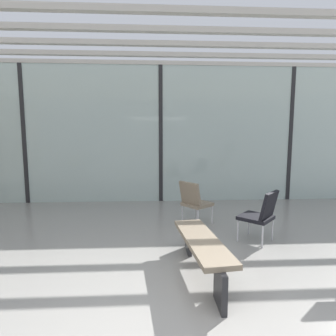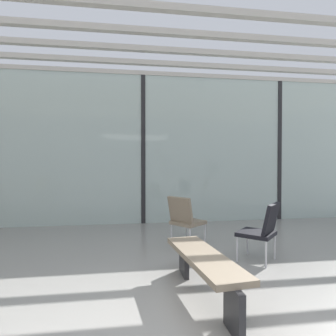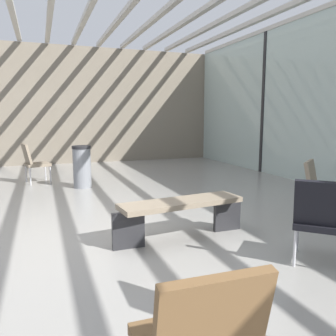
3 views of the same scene
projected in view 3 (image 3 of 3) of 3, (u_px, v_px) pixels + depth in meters
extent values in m
plane|color=gray|center=(69.00, 240.00, 4.04)|extent=(60.00, 60.00, 0.00)
cube|color=black|center=(264.00, 104.00, 8.81)|extent=(0.10, 0.12, 3.55)
cube|color=#756B5B|center=(102.00, 106.00, 10.77)|extent=(0.10, 11.20, 3.55)
cube|color=black|center=(320.00, 223.00, 3.39)|extent=(0.68, 0.68, 0.06)
cube|color=black|center=(322.00, 204.00, 3.15)|extent=(0.44, 0.44, 0.44)
cylinder|color=#BCBCC1|center=(297.00, 235.00, 3.69)|extent=(0.03, 0.03, 0.37)
cylinder|color=#BCBCC1|center=(295.00, 248.00, 3.31)|extent=(0.03, 0.03, 0.37)
cube|color=brown|center=(213.00, 324.00, 1.32)|extent=(0.15, 0.48, 0.44)
cube|color=#7F705B|center=(38.00, 164.00, 7.52)|extent=(0.58, 0.58, 0.06)
cube|color=#7F705B|center=(27.00, 154.00, 7.37)|extent=(0.50, 0.25, 0.44)
cylinder|color=#BCBCC1|center=(50.00, 175.00, 7.50)|extent=(0.03, 0.03, 0.37)
cylinder|color=#BCBCC1|center=(45.00, 172.00, 7.84)|extent=(0.03, 0.03, 0.37)
cylinder|color=#BCBCC1|center=(30.00, 176.00, 7.27)|extent=(0.03, 0.03, 0.37)
cylinder|color=#BCBCC1|center=(26.00, 174.00, 7.61)|extent=(0.03, 0.03, 0.37)
cube|color=#7F705B|center=(328.00, 197.00, 4.47)|extent=(0.67, 0.67, 0.06)
cube|color=#7F705B|center=(311.00, 177.00, 4.54)|extent=(0.41, 0.46, 0.44)
cylinder|color=#BCBCC1|center=(307.00, 215.00, 4.43)|extent=(0.03, 0.03, 0.37)
cylinder|color=#BCBCC1|center=(312.00, 207.00, 4.79)|extent=(0.03, 0.03, 0.37)
cube|color=#7F705B|center=(181.00, 203.00, 4.03)|extent=(0.57, 1.54, 0.06)
cube|color=#262628|center=(128.00, 230.00, 3.77)|extent=(0.06, 0.36, 0.41)
cube|color=#262628|center=(227.00, 215.00, 4.37)|extent=(0.06, 0.36, 0.41)
cylinder|color=slate|center=(82.00, 168.00, 6.99)|extent=(0.36, 0.36, 0.80)
cylinder|color=black|center=(81.00, 147.00, 6.92)|extent=(0.38, 0.38, 0.06)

